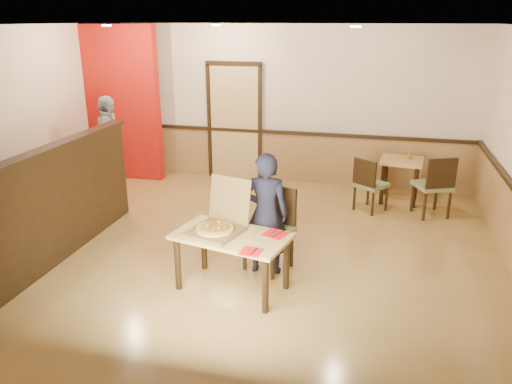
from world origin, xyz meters
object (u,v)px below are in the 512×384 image
Objects in this scene: pizza_box at (218,226)px; side_table at (401,170)px; diner at (266,214)px; main_table at (232,243)px; diner_chair at (272,225)px; side_chair_left at (369,183)px; side_chair_right at (435,184)px; condiment at (410,155)px; passerby at (109,146)px.

side_table is at bearing 74.69° from pizza_box.
main_table is at bearing 57.15° from diner.
diner_chair is 1.15× the size of side_chair_left.
pizza_box is at bearing 23.89° from side_chair_right.
side_chair_left is at bearing -128.96° from side_table.
side_chair_left is at bearing -132.59° from condiment.
main_table is 3.89m from side_table.
side_chair_right is 1.32× the size of pizza_box.
side_table reaches higher than main_table.
diner_chair is 3.17m from side_table.
main_table is 0.25m from pizza_box.
side_table is at bearing -155.04° from condiment.
side_chair_left is (1.08, 2.15, -0.07)m from diner_chair.
passerby reaches higher than pizza_box.
diner reaches higher than pizza_box.
side_table is 5.01× the size of condiment.
condiment is at bearing 24.96° from side_table.
main_table is 3.13m from side_chair_left.
side_chair_left is 0.51× the size of passerby.
main_table is 1.37× the size of diner_chair.
main_table is 3.97m from passerby.
diner_chair reaches higher than side_chair_left.
condiment is at bearing -85.06° from side_chair_right.
side_table is at bearing -93.65° from side_chair_left.
side_chair_right is at bearing -137.44° from diner.
side_chair_left is 0.78m from side_table.
side_chair_left reaches higher than condiment.
diner is (-0.05, -0.15, 0.19)m from diner_chair.
side_chair_right is 0.80m from condiment.
side_chair_left is 1.18× the size of side_table.
condiment is (2.00, 3.46, 0.23)m from main_table.
main_table is at bearing -147.22° from passerby.
diner_chair is 3.83m from passerby.
pizza_box is (2.77, -2.61, -0.11)m from passerby.
main_table is 1.40× the size of side_chair_right.
condiment is (4.94, 0.81, -0.06)m from passerby.
side_chair_right is (0.97, -0.01, 0.06)m from side_chair_left.
pizza_box is at bearing 95.77° from side_chair_left.
diner is at bearing 62.45° from pizza_box.
passerby is (-3.21, 2.15, 0.11)m from diner.
side_chair_right is (2.36, 2.79, -0.03)m from main_table.
side_chair_right reaches higher than condiment.
main_table is 1.86× the size of side_table.
diner_chair is at bearing 22.84° from side_chair_right.
diner_chair is at bearing 67.44° from pizza_box.
diner_chair is 1.03× the size of side_chair_right.
diner reaches higher than side_table.
side_table is 4.89m from passerby.
passerby is (-4.82, -0.75, 0.30)m from side_table.
diner_chair is 6.83× the size of condiment.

